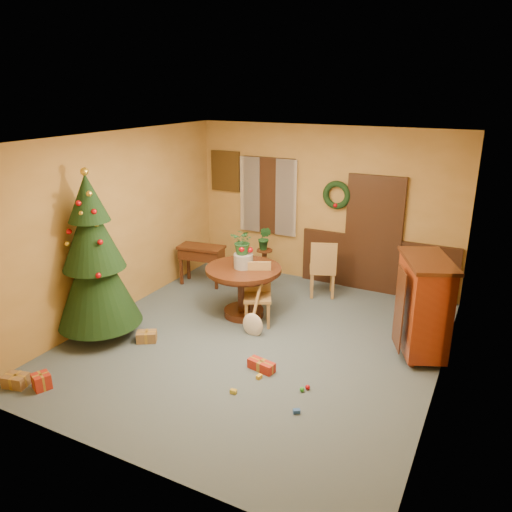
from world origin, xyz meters
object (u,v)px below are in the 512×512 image
Objects in this scene: dining_table at (244,282)px; sideboard at (423,304)px; christmas_tree at (94,260)px; chair_near at (257,291)px; writing_desk at (201,256)px.

dining_table is 0.87× the size of sideboard.
chair_near is at bearing 38.13° from christmas_tree.
chair_near is 1.09× the size of writing_desk.
chair_near is at bearing -176.04° from sideboard.
dining_table is 2.30m from christmas_tree.
christmas_tree is 4.62m from sideboard.
sideboard is at bearing 1.34° from dining_table.
writing_desk is at bearing 150.03° from chair_near.
dining_table is 1.25× the size of chair_near.
writing_desk is at bearing 84.78° from christmas_tree.
christmas_tree is 1.81× the size of sideboard.
christmas_tree is at bearing -95.22° from writing_desk.
dining_table is 0.32m from chair_near.
chair_near is (0.30, -0.10, -0.06)m from dining_table.
chair_near is 2.46m from christmas_tree.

